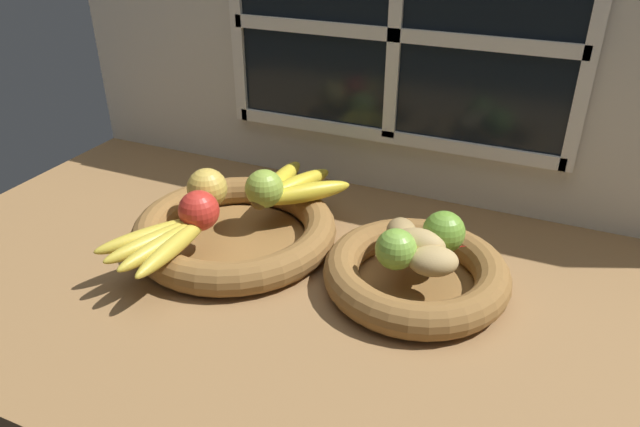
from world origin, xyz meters
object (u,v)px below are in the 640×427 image
object	(u,v)px
potato_small	(433,261)
potato_large	(419,244)
fruit_bowl_right	(416,274)
banana_bunch_front	(164,240)
fruit_bowl_left	(235,230)
lime_far	(444,232)
apple_red_front	(199,211)
chili_pepper	(427,250)
apple_green_back	(264,189)
banana_bunch_back	(292,187)
potato_oblong	(402,234)
lime_near	(396,249)
apple_golden_left	(206,189)

from	to	relation	value
potato_small	potato_large	distance (cm)	4.19
fruit_bowl_right	banana_bunch_front	size ratio (longest dim) A/B	1.44
potato_large	fruit_bowl_left	bearing A→B (deg)	-180.00
banana_bunch_front	potato_small	size ratio (longest dim) A/B	2.72
banana_bunch_front	potato_large	distance (cm)	38.28
lime_far	apple_red_front	bearing A→B (deg)	-165.87
apple_red_front	chili_pepper	distance (cm)	36.17
fruit_bowl_right	apple_green_back	xyz separation A→B (cm)	(-28.52, 5.26, 6.17)
fruit_bowl_right	banana_bunch_back	distance (cm)	28.49
apple_green_back	banana_bunch_back	distance (cm)	6.23
potato_oblong	potato_small	bearing A→B (deg)	-41.42
fruit_bowl_right	potato_large	size ratio (longest dim) A/B	3.52
potato_oblong	lime_near	size ratio (longest dim) A/B	1.20
fruit_bowl_left	chili_pepper	distance (cm)	33.06
apple_golden_left	banana_bunch_front	distance (cm)	13.79
banana_bunch_back	chili_pepper	distance (cm)	28.91
fruit_bowl_left	apple_green_back	world-z (taller)	apple_green_back
potato_small	apple_golden_left	bearing A→B (deg)	174.62
fruit_bowl_left	apple_green_back	bearing A→B (deg)	59.46
fruit_bowl_right	lime_far	distance (cm)	7.56
fruit_bowl_left	lime_far	distance (cm)	35.12
apple_red_front	banana_bunch_back	bearing A→B (deg)	63.29
fruit_bowl_right	lime_near	world-z (taller)	lime_near
apple_green_back	lime_near	world-z (taller)	apple_green_back
potato_large	lime_near	size ratio (longest dim) A/B	1.33
lime_far	apple_golden_left	bearing A→B (deg)	-176.09
fruit_bowl_right	fruit_bowl_left	bearing A→B (deg)	-180.00
fruit_bowl_right	banana_bunch_back	xyz separation A→B (cm)	(-26.01, 10.72, 4.50)
potato_oblong	chili_pepper	xyz separation A→B (cm)	(4.51, -1.66, -0.92)
potato_small	lime_near	size ratio (longest dim) A/B	1.19
lime_far	chili_pepper	distance (cm)	3.75
apple_red_front	lime_far	xyz separation A→B (cm)	(37.08, 9.33, -0.08)
fruit_bowl_left	banana_bunch_back	world-z (taller)	banana_bunch_back
fruit_bowl_right	banana_bunch_front	xyz separation A→B (cm)	(-36.08, -12.73, 4.21)
banana_bunch_back	chili_pepper	world-z (taller)	banana_bunch_back
apple_green_back	chili_pepper	size ratio (longest dim) A/B	0.53
fruit_bowl_left	chili_pepper	xyz separation A→B (cm)	(32.81, 0.93, 3.95)
banana_bunch_front	banana_bunch_back	distance (cm)	25.53
apple_green_back	apple_red_front	bearing A→B (deg)	-117.69
apple_red_front	banana_bunch_front	world-z (taller)	apple_red_front
apple_red_front	potato_large	bearing A→B (deg)	9.52
banana_bunch_front	chili_pepper	world-z (taller)	banana_bunch_front
apple_red_front	lime_far	size ratio (longest dim) A/B	1.02
fruit_bowl_left	potato_oblong	bearing A→B (deg)	5.22
apple_golden_left	potato_large	size ratio (longest dim) A/B	0.86
potato_small	lime_far	size ratio (longest dim) A/B	1.12
potato_small	chili_pepper	bearing A→B (deg)	114.53
fruit_bowl_left	lime_near	distance (cm)	30.04
apple_golden_left	banana_bunch_back	size ratio (longest dim) A/B	0.38
apple_golden_left	potato_large	world-z (taller)	apple_golden_left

